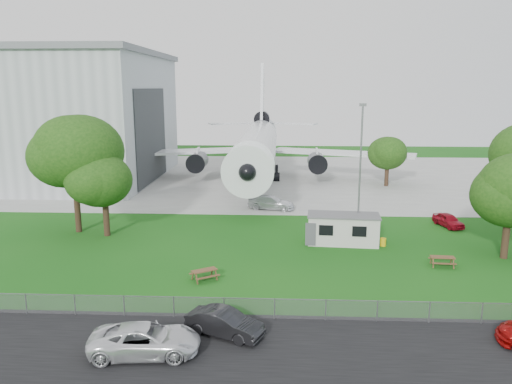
{
  "coord_description": "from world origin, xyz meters",
  "views": [
    {
      "loc": [
        1.2,
        -36.85,
        13.45
      ],
      "look_at": [
        -0.93,
        8.0,
        4.0
      ],
      "focal_mm": 35.0,
      "sensor_mm": 36.0,
      "label": 1
    }
  ],
  "objects_px": {
    "site_cabin": "(343,229)",
    "picnic_east": "(442,266)",
    "picnic_west": "(205,280)",
    "airliner": "(258,144)",
    "hangar": "(16,115)",
    "car_centre_sedan": "(225,323)"
  },
  "relations": [
    {
      "from": "site_cabin",
      "to": "picnic_east",
      "type": "height_order",
      "value": "site_cabin"
    },
    {
      "from": "site_cabin",
      "to": "picnic_west",
      "type": "distance_m",
      "value": 14.21
    },
    {
      "from": "picnic_east",
      "to": "car_centre_sedan",
      "type": "bearing_deg",
      "value": -139.21
    },
    {
      "from": "picnic_west",
      "to": "picnic_east",
      "type": "distance_m",
      "value": 18.17
    },
    {
      "from": "hangar",
      "to": "picnic_east",
      "type": "distance_m",
      "value": 63.68
    },
    {
      "from": "hangar",
      "to": "picnic_east",
      "type": "bearing_deg",
      "value": -34.8
    },
    {
      "from": "hangar",
      "to": "picnic_east",
      "type": "xyz_separation_m",
      "value": [
        51.71,
        -35.95,
        -9.41
      ]
    },
    {
      "from": "airliner",
      "to": "site_cabin",
      "type": "relative_size",
      "value": 6.97
    },
    {
      "from": "hangar",
      "to": "car_centre_sedan",
      "type": "relative_size",
      "value": 9.78
    },
    {
      "from": "picnic_west",
      "to": "car_centre_sedan",
      "type": "bearing_deg",
      "value": -106.71
    },
    {
      "from": "picnic_west",
      "to": "site_cabin",
      "type": "bearing_deg",
      "value": 6.81
    },
    {
      "from": "airliner",
      "to": "picnic_west",
      "type": "bearing_deg",
      "value": -92.98
    },
    {
      "from": "picnic_east",
      "to": "picnic_west",
      "type": "bearing_deg",
      "value": -164.59
    },
    {
      "from": "airliner",
      "to": "site_cabin",
      "type": "height_order",
      "value": "airliner"
    },
    {
      "from": "site_cabin",
      "to": "car_centre_sedan",
      "type": "bearing_deg",
      "value": -116.72
    },
    {
      "from": "airliner",
      "to": "picnic_east",
      "type": "distance_m",
      "value": 39.47
    },
    {
      "from": "picnic_west",
      "to": "airliner",
      "type": "bearing_deg",
      "value": 54.17
    },
    {
      "from": "airliner",
      "to": "site_cabin",
      "type": "bearing_deg",
      "value": -73.8
    },
    {
      "from": "hangar",
      "to": "airliner",
      "type": "xyz_separation_m",
      "value": [
        35.97,
        -0.14,
        -4.14
      ]
    },
    {
      "from": "picnic_west",
      "to": "car_centre_sedan",
      "type": "relative_size",
      "value": 0.41
    },
    {
      "from": "airliner",
      "to": "site_cabin",
      "type": "xyz_separation_m",
      "value": [
        8.84,
        -30.42,
        -3.96
      ]
    },
    {
      "from": "hangar",
      "to": "site_cabin",
      "type": "bearing_deg",
      "value": -34.3
    }
  ]
}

